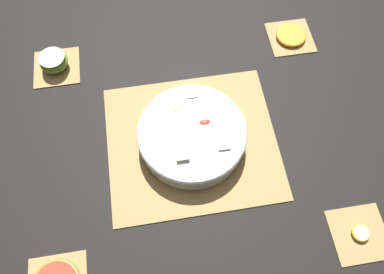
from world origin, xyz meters
The scene contains 9 objects.
ground_plane centered at (0.00, 0.00, 0.00)m, with size 6.00×6.00×0.00m, color black.
bamboo_mat_center centered at (0.00, 0.00, 0.00)m, with size 0.41×0.36×0.01m.
coaster_mat_near_right centered at (0.32, -0.27, 0.00)m, with size 0.12×0.12×0.01m.
coaster_mat_far_left centered at (-0.32, 0.27, 0.00)m, with size 0.12×0.12×0.01m.
coaster_mat_far_right centered at (0.32, 0.27, 0.00)m, with size 0.12×0.12×0.01m.
fruit_salad_bowl centered at (0.00, 0.00, 0.04)m, with size 0.25×0.25×0.07m.
apple_half centered at (-0.32, 0.27, 0.03)m, with size 0.07×0.07×0.04m.
orange_slice_whole centered at (0.32, 0.27, 0.01)m, with size 0.08×0.08×0.01m.
banana_coin_single centered at (0.32, -0.27, 0.01)m, with size 0.04×0.04×0.01m.
Camera 1 is at (-0.06, -0.38, 0.82)m, focal length 35.00 mm.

